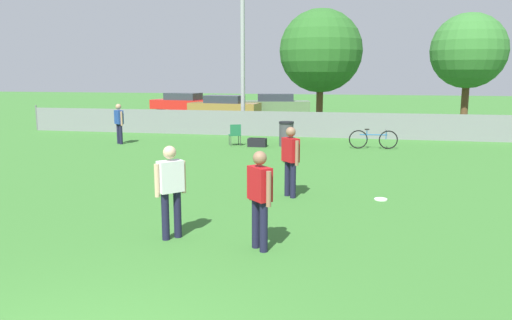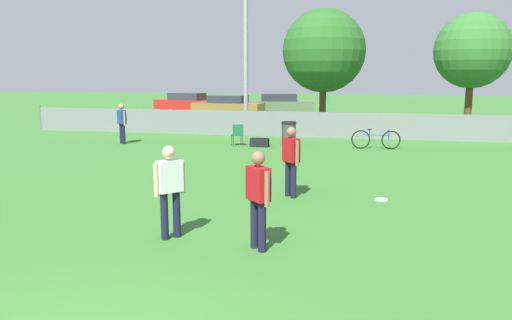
{
  "view_description": "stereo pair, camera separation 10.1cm",
  "coord_description": "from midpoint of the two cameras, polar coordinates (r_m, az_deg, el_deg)",
  "views": [
    {
      "loc": [
        2.58,
        -3.57,
        2.81
      ],
      "look_at": [
        0.59,
        6.15,
        1.05
      ],
      "focal_mm": 35.0,
      "sensor_mm": 36.0,
      "label": 1
    },
    {
      "loc": [
        2.68,
        -3.54,
        2.81
      ],
      "look_at": [
        0.59,
        6.15,
        1.05
      ],
      "focal_mm": 35.0,
      "sensor_mm": 36.0,
      "label": 2
    }
  ],
  "objects": [
    {
      "name": "fence_backline",
      "position": [
        21.83,
        4.58,
        4.08
      ],
      "size": [
        25.49,
        0.07,
        1.21
      ],
      "color": "gray",
      "rests_on": "ground_plane"
    },
    {
      "name": "light_pole",
      "position": [
        23.79,
        -1.68,
        16.85
      ],
      "size": [
        0.9,
        0.36,
        9.69
      ],
      "color": "#9E9EA3",
      "rests_on": "ground_plane"
    },
    {
      "name": "tree_near_pole",
      "position": [
        23.97,
        7.28,
        12.25
      ],
      "size": [
        3.86,
        3.86,
        5.7
      ],
      "color": "brown",
      "rests_on": "ground_plane"
    },
    {
      "name": "tree_far_right",
      "position": [
        24.56,
        23.0,
        11.39
      ],
      "size": [
        3.33,
        3.33,
        5.39
      ],
      "color": "brown",
      "rests_on": "ground_plane"
    },
    {
      "name": "player_thrower_red",
      "position": [
        11.22,
        3.7,
        0.38
      ],
      "size": [
        0.44,
        0.45,
        1.6
      ],
      "rotation": [
        0.0,
        0.0,
        -0.84
      ],
      "color": "#191933",
      "rests_on": "ground_plane"
    },
    {
      "name": "player_receiver_white",
      "position": [
        8.5,
        -10.07,
        -2.88
      ],
      "size": [
        0.44,
        0.45,
        1.6
      ],
      "rotation": [
        0.0,
        0.0,
        0.83
      ],
      "color": "#191933",
      "rests_on": "ground_plane"
    },
    {
      "name": "player_defender_red",
      "position": [
        7.84,
        0.06,
        -3.82
      ],
      "size": [
        0.45,
        0.45,
        1.6
      ],
      "rotation": [
        0.0,
        0.0,
        -0.8
      ],
      "color": "#191933",
      "rests_on": "ground_plane"
    },
    {
      "name": "spectator_in_blue",
      "position": [
        20.32,
        -15.52,
        4.32
      ],
      "size": [
        0.45,
        0.42,
        1.58
      ],
      "rotation": [
        0.0,
        0.0,
        2.47
      ],
      "color": "#191933",
      "rests_on": "ground_plane"
    },
    {
      "name": "frisbee_disc",
      "position": [
        11.45,
        13.83,
        -4.37
      ],
      "size": [
        0.29,
        0.29,
        0.03
      ],
      "color": "white",
      "rests_on": "ground_plane"
    },
    {
      "name": "folding_chair_sideline",
      "position": [
        19.17,
        -2.56,
        3.05
      ],
      "size": [
        0.55,
        0.55,
        0.83
      ],
      "rotation": [
        0.0,
        0.0,
        3.57
      ],
      "color": "#333338",
      "rests_on": "ground_plane"
    },
    {
      "name": "bicycle_sideline",
      "position": [
        18.88,
        13.11,
        2.33
      ],
      "size": [
        1.78,
        0.44,
        0.74
      ],
      "rotation": [
        0.0,
        0.0,
        0.08
      ],
      "color": "black",
      "rests_on": "ground_plane"
    },
    {
      "name": "trash_bin",
      "position": [
        19.08,
        3.33,
        3.01
      ],
      "size": [
        0.57,
        0.57,
        0.94
      ],
      "color": "#3F3F44",
      "rests_on": "ground_plane"
    },
    {
      "name": "gear_bag_sideline",
      "position": [
        18.97,
        -0.02,
        2.02
      ],
      "size": [
        0.69,
        0.38,
        0.34
      ],
      "color": "black",
      "rests_on": "ground_plane"
    },
    {
      "name": "parked_car_red",
      "position": [
        35.69,
        -8.39,
        6.51
      ],
      "size": [
        4.73,
        2.45,
        1.35
      ],
      "rotation": [
        0.0,
        0.0,
        -0.18
      ],
      "color": "black",
      "rests_on": "ground_plane"
    },
    {
      "name": "parked_car_tan",
      "position": [
        32.4,
        -3.72,
        6.2
      ],
      "size": [
        4.66,
        2.11,
        1.32
      ],
      "rotation": [
        0.0,
        0.0,
        -0.1
      ],
      "color": "black",
      "rests_on": "ground_plane"
    },
    {
      "name": "parked_car_olive",
      "position": [
        34.05,
        2.15,
        6.43
      ],
      "size": [
        4.79,
        2.47,
        1.36
      ],
      "rotation": [
        0.0,
        0.0,
        0.18
      ],
      "color": "black",
      "rests_on": "ground_plane"
    }
  ]
}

